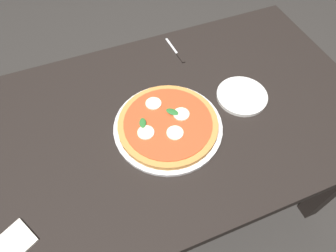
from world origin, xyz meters
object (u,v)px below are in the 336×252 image
Objects in this scene: napkin at (9,247)px; knife at (177,53)px; pizza at (168,124)px; plate_white at (242,96)px; serving_tray at (168,127)px; dining_table at (170,131)px.

napkin is 0.78× the size of knife.
pizza is 0.38m from knife.
napkin is at bearing -164.67° from plate_white.
serving_tray is 0.31m from plate_white.
serving_tray reaches higher than napkin.
pizza is at bearing -117.74° from knife.
serving_tray is at bearing -175.07° from plate_white.
serving_tray is 0.02m from pizza.
serving_tray is 0.38m from knife.
plate_white is (0.28, -0.02, 0.10)m from dining_table.
napkin is at bearing -159.18° from pizza.
plate_white is 1.44× the size of napkin.
napkin reaches higher than dining_table.
pizza reaches higher than knife.
napkin is 0.90m from knife.
dining_table is 11.18× the size of napkin.
napkin reaches higher than knife.
napkin is (-0.58, -0.25, 0.10)m from dining_table.
knife is (0.15, 0.29, 0.10)m from dining_table.
plate_white is (0.31, 0.03, -0.02)m from pizza.
dining_table is at bearing 23.62° from napkin.
dining_table is at bearing 57.63° from serving_tray.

